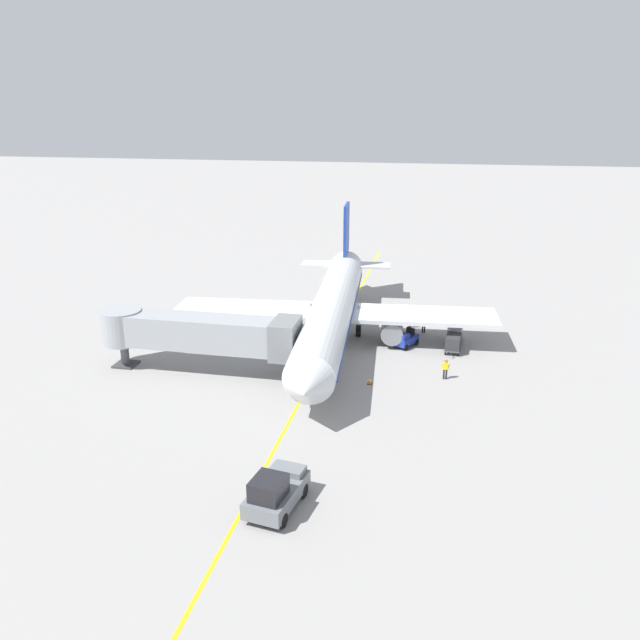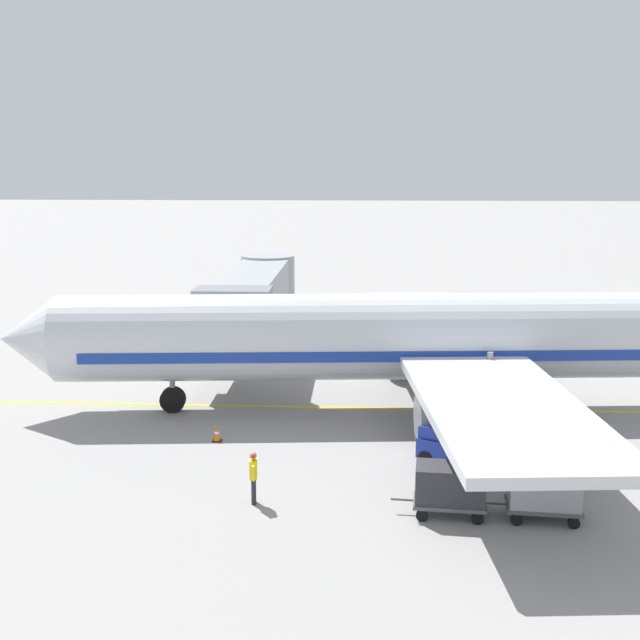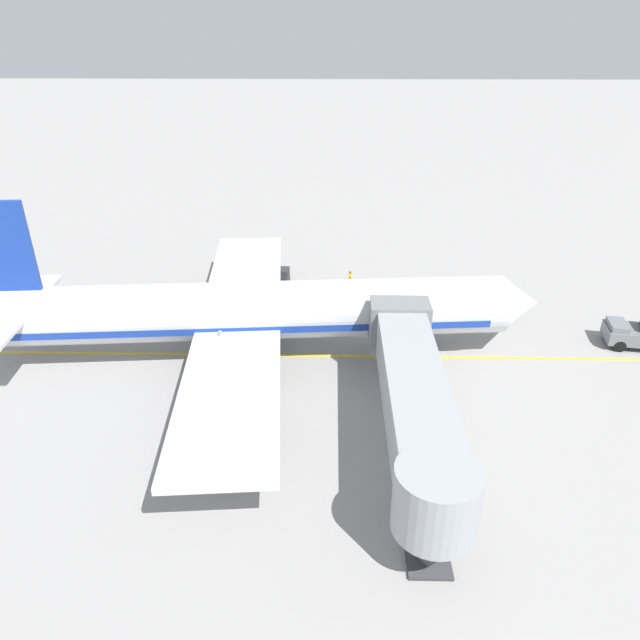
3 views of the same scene
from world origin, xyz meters
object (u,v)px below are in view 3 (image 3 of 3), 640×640
parked_airliner (251,312)px  ground_crew_loader (195,297)px  baggage_cart_second_in_train (243,275)px  ground_crew_marshaller (350,279)px  baggage_cart_front (276,276)px  baggage_tug_lead (264,301)px  jet_bridge (414,397)px  safety_cone_nose_left (382,320)px  ground_crew_wing_walker (213,289)px

parked_airliner → ground_crew_loader: (-6.83, -5.25, -2.23)m
baggage_cart_second_in_train → ground_crew_marshaller: (0.73, 8.91, 0.00)m
baggage_cart_front → ground_crew_loader: 7.16m
baggage_tug_lead → parked_airliner: bearing=-0.2°
jet_bridge → safety_cone_nose_left: bearing=-178.6°
jet_bridge → ground_crew_loader: 21.90m
ground_crew_wing_walker → ground_crew_loader: size_ratio=1.00×
ground_crew_marshaller → ground_crew_wing_walker: bearing=-78.3°
jet_bridge → ground_crew_loader: (-16.25, -14.46, -2.51)m
ground_crew_wing_walker → ground_crew_marshaller: size_ratio=1.00×
baggage_tug_lead → baggage_cart_second_in_train: (-4.38, -2.27, 0.24)m
baggage_cart_second_in_train → ground_crew_wing_walker: ground_crew_wing_walker is taller
safety_cone_nose_left → parked_airliner: bearing=-62.4°
parked_airliner → ground_crew_marshaller: 12.59m
ground_crew_marshaller → parked_airliner: bearing=-32.5°
baggage_cart_front → ground_crew_loader: size_ratio=1.75×
parked_airliner → ground_crew_wing_walker: (-8.21, -4.11, -2.23)m
baggage_tug_lead → safety_cone_nose_left: bearing=76.2°
jet_bridge → baggage_cart_second_in_train: jet_bridge is taller
baggage_cart_front → safety_cone_nose_left: baggage_cart_front is taller
ground_crew_marshaller → safety_cone_nose_left: (5.81, 2.20, -0.66)m
baggage_tug_lead → baggage_cart_second_in_train: size_ratio=0.94×
baggage_cart_second_in_train → safety_cone_nose_left: (6.54, 11.10, -0.66)m
baggage_tug_lead → safety_cone_nose_left: 9.11m
baggage_cart_front → ground_crew_marshaller: bearing=84.6°
ground_crew_marshaller → baggage_cart_front: bearing=-95.4°
jet_bridge → ground_crew_marshaller: jet_bridge is taller
parked_airliner → ground_crew_wing_walker: 9.45m
baggage_tug_lead → baggage_cart_front: 4.27m
baggage_cart_second_in_train → parked_airliner: bearing=11.3°
safety_cone_nose_left → jet_bridge: bearing=1.4°
ground_crew_loader → jet_bridge: bearing=41.7°
jet_bridge → baggage_cart_second_in_train: (-20.59, -11.45, -2.51)m
ground_crew_loader → ground_crew_wing_walker: bearing=140.5°
jet_bridge → safety_cone_nose_left: 14.40m
ground_crew_wing_walker → safety_cone_nose_left: 13.48m
ground_crew_wing_walker → ground_crew_loader: bearing=-39.5°
baggage_cart_second_in_train → jet_bridge: bearing=29.1°
parked_airliner → ground_crew_marshaller: (-10.44, 6.67, -2.23)m
baggage_tug_lead → ground_crew_marshaller: (-3.65, 6.64, 0.24)m
ground_crew_wing_walker → ground_crew_loader: same height
jet_bridge → ground_crew_marshaller: 20.18m
jet_bridge → baggage_tug_lead: size_ratio=6.04×
parked_airliner → baggage_tug_lead: size_ratio=13.49×
ground_crew_loader → safety_cone_nose_left: (2.20, 14.11, -0.66)m
ground_crew_marshaller → baggage_cart_second_in_train: bearing=-94.7°
ground_crew_marshaller → safety_cone_nose_left: size_ratio=2.86×
jet_bridge → ground_crew_marshaller: bearing=-172.7°
baggage_cart_second_in_train → ground_crew_marshaller: bearing=85.3°
jet_bridge → safety_cone_nose_left: size_ratio=28.36×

